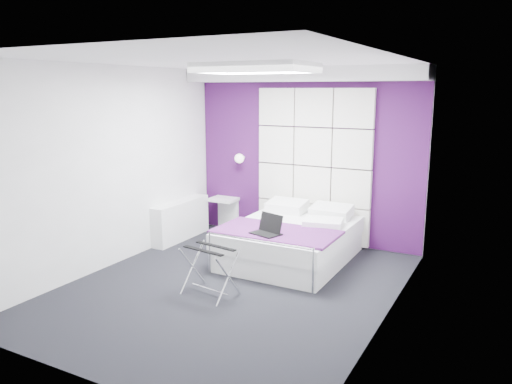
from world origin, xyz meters
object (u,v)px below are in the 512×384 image
wall_lamp (241,158)px  radiator (181,220)px  bed (291,240)px  luggage_rack (210,271)px  nightstand (224,199)px  laptop (267,229)px

wall_lamp → radiator: wall_lamp is taller
wall_lamp → bed: (1.27, -0.86, -0.94)m
bed → luggage_rack: size_ratio=3.33×
bed → nightstand: size_ratio=4.35×
laptop → wall_lamp: bearing=146.5°
radiator → luggage_rack: radiator is taller
luggage_rack → laptop: (0.28, 0.89, 0.31)m
luggage_rack → wall_lamp: bearing=120.4°
wall_lamp → bed: bearing=-34.0°
bed → laptop: size_ratio=5.27×
wall_lamp → bed: 1.80m
radiator → laptop: laptop is taller
wall_lamp → luggage_rack: wall_lamp is taller
radiator → bed: bearing=-3.0°
wall_lamp → laptop: wall_lamp is taller
nightstand → laptop: (1.53, -1.43, 0.06)m
nightstand → luggage_rack: size_ratio=0.76×
bed → nightstand: bed is taller
laptop → bed: bearing=102.0°
wall_lamp → luggage_rack: bearing=-68.1°
wall_lamp → nightstand: bearing=-172.5°
wall_lamp → laptop: (1.22, -1.47, -0.63)m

